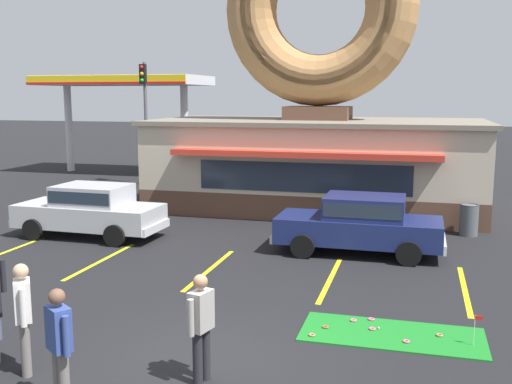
% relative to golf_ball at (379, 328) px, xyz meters
% --- Properties ---
extents(ground_plane, '(160.00, 160.00, 0.00)m').
position_rel_golf_ball_xyz_m(ground_plane, '(-2.78, -2.13, -0.05)').
color(ground_plane, black).
extents(donut_shop_building, '(12.30, 6.75, 10.96)m').
position_rel_golf_ball_xyz_m(donut_shop_building, '(-3.14, 11.82, 3.69)').
color(donut_shop_building, brown).
rests_on(donut_shop_building, ground).
extents(putting_mat, '(3.25, 1.42, 0.03)m').
position_rel_golf_ball_xyz_m(putting_mat, '(0.25, -0.17, -0.04)').
color(putting_mat, '#197523').
rests_on(putting_mat, ground).
extents(mini_donut_near_left, '(0.13, 0.13, 0.04)m').
position_rel_golf_ball_xyz_m(mini_donut_near_left, '(0.51, -0.49, -0.00)').
color(mini_donut_near_left, '#D8667F').
rests_on(mini_donut_near_left, putting_mat).
extents(mini_donut_near_right, '(0.13, 0.13, 0.04)m').
position_rel_golf_ball_xyz_m(mini_donut_near_right, '(-0.11, -0.06, -0.00)').
color(mini_donut_near_right, '#D8667F').
rests_on(mini_donut_near_right, putting_mat).
extents(mini_donut_mid_left, '(0.13, 0.13, 0.04)m').
position_rel_golf_ball_xyz_m(mini_donut_mid_left, '(-0.49, 0.27, -0.00)').
color(mini_donut_mid_left, '#D8667F').
rests_on(mini_donut_mid_left, putting_mat).
extents(mini_donut_mid_centre, '(0.13, 0.13, 0.04)m').
position_rel_golf_ball_xyz_m(mini_donut_mid_centre, '(-1.13, -0.64, -0.00)').
color(mini_donut_mid_centre, '#A5724C').
rests_on(mini_donut_mid_centre, putting_mat).
extents(mini_donut_mid_right, '(0.13, 0.13, 0.04)m').
position_rel_golf_ball_xyz_m(mini_donut_mid_right, '(1.07, -0.05, -0.00)').
color(mini_donut_mid_right, '#A5724C').
rests_on(mini_donut_mid_right, putting_mat).
extents(mini_donut_far_left, '(0.13, 0.13, 0.04)m').
position_rel_golf_ball_xyz_m(mini_donut_far_left, '(-0.95, -0.20, -0.00)').
color(mini_donut_far_left, brown).
rests_on(mini_donut_far_left, putting_mat).
extents(mini_donut_far_centre, '(0.13, 0.13, 0.04)m').
position_rel_golf_ball_xyz_m(mini_donut_far_centre, '(-0.17, 0.41, -0.00)').
color(mini_donut_far_centre, '#D8667F').
rests_on(mini_donut_far_centre, putting_mat).
extents(golf_ball, '(0.04, 0.04, 0.04)m').
position_rel_golf_ball_xyz_m(golf_ball, '(0.00, 0.00, 0.00)').
color(golf_ball, white).
rests_on(golf_ball, putting_mat).
extents(putting_flag_pin, '(0.13, 0.01, 0.55)m').
position_rel_golf_ball_xyz_m(putting_flag_pin, '(1.66, -0.31, 0.39)').
color(putting_flag_pin, silver).
rests_on(putting_flag_pin, putting_mat).
extents(car_silver, '(4.60, 2.06, 1.60)m').
position_rel_golf_ball_xyz_m(car_silver, '(-8.97, 5.22, 0.82)').
color(car_silver, '#B2B5BA').
rests_on(car_silver, ground).
extents(car_navy, '(4.57, 2.00, 1.60)m').
position_rel_golf_ball_xyz_m(car_navy, '(-0.86, 5.39, 0.82)').
color(car_navy, navy).
rests_on(car_navy, ground).
extents(pedestrian_hooded_kid, '(0.51, 0.41, 1.71)m').
position_rel_golf_ball_xyz_m(pedestrian_hooded_kid, '(-4.05, -3.93, 0.90)').
color(pedestrian_hooded_kid, slate).
rests_on(pedestrian_hooded_kid, ground).
extents(pedestrian_leather_jacket_man, '(0.42, 0.50, 1.76)m').
position_rel_golf_ball_xyz_m(pedestrian_leather_jacket_man, '(-5.16, -3.18, 0.94)').
color(pedestrian_leather_jacket_man, slate).
rests_on(pedestrian_leather_jacket_man, ground).
extents(pedestrian_beanie_man, '(0.33, 0.58, 1.68)m').
position_rel_golf_ball_xyz_m(pedestrian_beanie_man, '(-2.45, -2.72, 0.88)').
color(pedestrian_beanie_man, '#232328').
rests_on(pedestrian_beanie_man, ground).
extents(trash_bin, '(0.57, 0.57, 0.97)m').
position_rel_golf_ball_xyz_m(trash_bin, '(2.16, 8.42, 0.45)').
color(trash_bin, '#51565B').
rests_on(trash_bin, ground).
extents(traffic_light_pole, '(0.28, 0.47, 5.80)m').
position_rel_golf_ball_xyz_m(traffic_light_pole, '(-11.99, 15.48, 3.66)').
color(traffic_light_pole, '#595B60').
rests_on(traffic_light_pole, ground).
extents(gas_station_canopy, '(9.00, 4.46, 5.30)m').
position_rel_golf_ball_xyz_m(gas_station_canopy, '(-15.04, 19.26, 4.81)').
color(gas_station_canopy, silver).
rests_on(gas_station_canopy, ground).
extents(parking_stripe_far_left, '(0.12, 3.60, 0.01)m').
position_rel_golf_ball_xyz_m(parking_stripe_far_left, '(-10.31, 2.87, -0.05)').
color(parking_stripe_far_left, yellow).
rests_on(parking_stripe_far_left, ground).
extents(parking_stripe_left, '(0.12, 3.60, 0.01)m').
position_rel_golf_ball_xyz_m(parking_stripe_left, '(-7.31, 2.87, -0.05)').
color(parking_stripe_left, yellow).
rests_on(parking_stripe_left, ground).
extents(parking_stripe_mid_left, '(0.12, 3.60, 0.01)m').
position_rel_golf_ball_xyz_m(parking_stripe_mid_left, '(-4.31, 2.87, -0.05)').
color(parking_stripe_mid_left, yellow).
rests_on(parking_stripe_mid_left, ground).
extents(parking_stripe_centre, '(0.12, 3.60, 0.01)m').
position_rel_golf_ball_xyz_m(parking_stripe_centre, '(-1.31, 2.87, -0.05)').
color(parking_stripe_centre, yellow).
rests_on(parking_stripe_centre, ground).
extents(parking_stripe_mid_right, '(0.12, 3.60, 0.01)m').
position_rel_golf_ball_xyz_m(parking_stripe_mid_right, '(1.69, 2.87, -0.05)').
color(parking_stripe_mid_right, yellow).
rests_on(parking_stripe_mid_right, ground).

